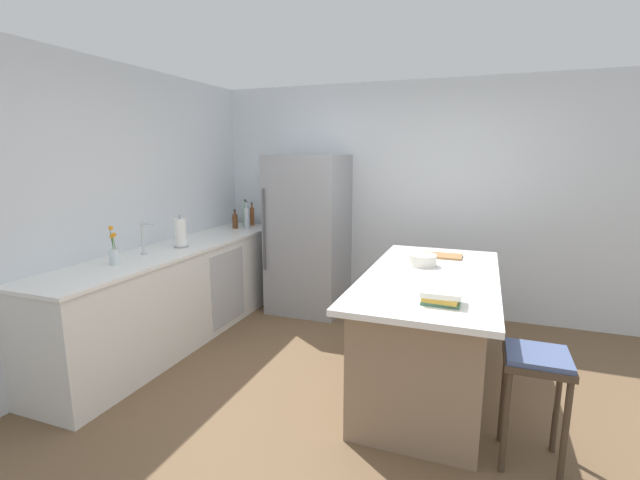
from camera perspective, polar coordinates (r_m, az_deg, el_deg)
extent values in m
plane|color=brown|center=(3.40, 6.57, -21.04)|extent=(7.20, 7.20, 0.00)
cube|color=silver|center=(5.13, 13.02, 5.12)|extent=(6.00, 0.10, 2.60)
cube|color=silver|center=(4.22, -27.26, 2.96)|extent=(0.10, 6.00, 2.60)
cube|color=silver|center=(4.57, -17.79, -6.74)|extent=(0.63, 3.03, 0.90)
cube|color=white|center=(4.46, -18.13, -1.04)|extent=(0.66, 3.06, 0.03)
cube|color=#B2B5BA|center=(4.69, -11.84, -6.00)|extent=(0.01, 0.60, 0.76)
cube|color=#8E755B|center=(3.60, 13.85, -11.68)|extent=(0.81, 1.81, 0.87)
cube|color=white|center=(3.45, 14.20, -4.70)|extent=(0.97, 2.01, 0.04)
cube|color=#93969B|center=(5.08, -1.49, 0.81)|extent=(0.82, 0.75, 1.80)
cylinder|color=#4C4C51|center=(4.87, -7.28, 1.34)|extent=(0.02, 0.02, 0.90)
cylinder|color=#473828|center=(2.89, 22.90, -20.97)|extent=(0.04, 0.04, 0.63)
cylinder|color=#473828|center=(2.93, 29.19, -21.13)|extent=(0.04, 0.04, 0.63)
cylinder|color=#473828|center=(3.15, 22.70, -18.14)|extent=(0.04, 0.04, 0.63)
cylinder|color=#473828|center=(3.18, 28.38, -18.32)|extent=(0.04, 0.04, 0.63)
cube|color=#473828|center=(2.88, 26.36, -13.87)|extent=(0.36, 0.36, 0.04)
cube|color=#47567F|center=(2.87, 26.42, -13.23)|extent=(0.34, 0.34, 0.03)
cylinder|color=silver|center=(4.22, -21.90, -1.61)|extent=(0.05, 0.05, 0.02)
cylinder|color=silver|center=(4.19, -22.05, 0.39)|extent=(0.02, 0.02, 0.28)
cylinder|color=silver|center=(4.13, -21.55, 1.98)|extent=(0.14, 0.02, 0.02)
cylinder|color=silver|center=(3.91, -25.15, -1.99)|extent=(0.08, 0.08, 0.13)
cylinder|color=#4C7F3D|center=(3.90, -25.36, -0.37)|extent=(0.01, 0.03, 0.25)
sphere|color=orange|center=(3.88, -25.51, 1.42)|extent=(0.04, 0.04, 0.04)
cylinder|color=#4C7F3D|center=(3.89, -25.28, -0.89)|extent=(0.01, 0.01, 0.18)
sphere|color=orange|center=(3.88, -25.39, 0.43)|extent=(0.04, 0.04, 0.04)
cylinder|color=#4C7F3D|center=(3.89, -25.08, -0.79)|extent=(0.01, 0.04, 0.19)
sphere|color=orange|center=(3.87, -25.20, 0.62)|extent=(0.04, 0.04, 0.04)
cylinder|color=gray|center=(4.43, -17.56, -0.79)|extent=(0.14, 0.14, 0.01)
cylinder|color=white|center=(4.41, -17.66, 0.94)|extent=(0.11, 0.11, 0.26)
cylinder|color=gray|center=(4.38, -17.77, 2.87)|extent=(0.02, 0.02, 0.04)
cylinder|color=#994C23|center=(5.57, -8.80, 3.02)|extent=(0.05, 0.05, 0.22)
cylinder|color=#994C23|center=(5.56, -8.84, 4.42)|extent=(0.02, 0.02, 0.06)
cylinder|color=black|center=(5.55, -8.85, 4.76)|extent=(0.02, 0.02, 0.01)
cylinder|color=#8CB79E|center=(5.50, -9.65, 3.06)|extent=(0.07, 0.07, 0.25)
cylinder|color=#8CB79E|center=(5.48, -9.71, 4.72)|extent=(0.03, 0.03, 0.07)
cylinder|color=black|center=(5.47, -9.72, 5.12)|extent=(0.03, 0.03, 0.01)
cylinder|color=silver|center=(5.38, -9.47, 2.86)|extent=(0.06, 0.06, 0.25)
cylinder|color=silver|center=(5.36, -9.52, 4.51)|extent=(0.02, 0.02, 0.07)
cylinder|color=black|center=(5.35, -9.53, 4.93)|extent=(0.02, 0.02, 0.01)
cylinder|color=#5B3319|center=(5.37, -10.97, 2.38)|extent=(0.07, 0.07, 0.17)
cylinder|color=#5B3319|center=(5.36, -11.01, 3.52)|extent=(0.03, 0.03, 0.05)
cylinder|color=black|center=(5.36, -11.02, 3.82)|extent=(0.03, 0.03, 0.01)
cube|color=#4C7F60|center=(2.81, 15.40, -7.75)|extent=(0.23, 0.16, 0.02)
cube|color=gold|center=(2.80, 15.43, -7.26)|extent=(0.22, 0.19, 0.03)
cube|color=silver|center=(2.79, 15.46, -6.64)|extent=(0.24, 0.18, 0.03)
cylinder|color=silver|center=(3.69, 13.14, -2.55)|extent=(0.23, 0.23, 0.09)
cube|color=#9E7042|center=(4.06, 15.55, -1.99)|extent=(0.34, 0.21, 0.02)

